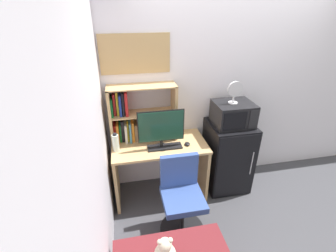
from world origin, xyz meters
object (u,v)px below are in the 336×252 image
(computer_mouse, at_px, (187,144))
(mini_fridge, at_px, (227,156))
(microwave, at_px, (233,114))
(teddy_bear, at_px, (165,252))
(monitor, at_px, (161,128))
(keyboard, at_px, (165,147))
(water_bottle, at_px, (116,143))
(desk_chair, at_px, (181,201))
(wall_corkboard, at_px, (135,54))
(hutch_bookshelf, at_px, (133,115))
(desk_fan, at_px, (235,91))

(computer_mouse, xyz_separation_m, mini_fridge, (0.60, 0.10, -0.32))
(microwave, relative_size, teddy_bear, 1.76)
(monitor, distance_m, mini_fridge, 1.08)
(keyboard, relative_size, mini_fridge, 0.43)
(keyboard, relative_size, water_bottle, 1.80)
(water_bottle, xyz_separation_m, desk_chair, (0.65, -0.55, -0.48))
(microwave, relative_size, wall_corkboard, 0.60)
(computer_mouse, relative_size, wall_corkboard, 0.10)
(desk_chair, xyz_separation_m, wall_corkboard, (-0.34, 0.88, 1.39))
(hutch_bookshelf, height_order, desk_chair, hutch_bookshelf)
(computer_mouse, relative_size, water_bottle, 0.36)
(computer_mouse, xyz_separation_m, wall_corkboard, (-0.53, 0.38, 1.00))
(monitor, height_order, mini_fridge, monitor)
(water_bottle, height_order, teddy_bear, water_bottle)
(keyboard, bearing_deg, microwave, 7.19)
(hutch_bookshelf, height_order, water_bottle, hutch_bookshelf)
(monitor, bearing_deg, hutch_bookshelf, 138.49)
(hutch_bookshelf, bearing_deg, mini_fridge, -7.93)
(monitor, relative_size, desk_chair, 0.60)
(monitor, bearing_deg, keyboard, -17.06)
(mini_fridge, distance_m, desk_chair, 1.00)
(computer_mouse, relative_size, microwave, 0.17)
(teddy_bear, bearing_deg, water_bottle, 105.77)
(keyboard, xyz_separation_m, teddy_bear, (-0.22, -1.16, -0.23))
(hutch_bookshelf, relative_size, wall_corkboard, 1.02)
(computer_mouse, distance_m, desk_fan, 0.83)
(mini_fridge, distance_m, microwave, 0.61)
(keyboard, distance_m, water_bottle, 0.57)
(mini_fridge, bearing_deg, microwave, 89.88)
(hutch_bookshelf, bearing_deg, computer_mouse, -23.88)
(teddy_bear, bearing_deg, hutch_bookshelf, 94.74)
(water_bottle, xyz_separation_m, desk_fan, (1.41, 0.05, 0.50))
(hutch_bookshelf, relative_size, microwave, 1.70)
(desk_fan, relative_size, wall_corkboard, 0.35)
(keyboard, xyz_separation_m, wall_corkboard, (-0.26, 0.38, 1.01))
(computer_mouse, bearing_deg, mini_fridge, 9.74)
(desk_fan, relative_size, desk_chair, 0.30)
(water_bottle, xyz_separation_m, microwave, (1.43, 0.06, 0.21))
(water_bottle, xyz_separation_m, teddy_bear, (0.34, -1.21, -0.32))
(computer_mouse, bearing_deg, water_bottle, 176.87)
(microwave, bearing_deg, teddy_bear, -130.59)
(keyboard, relative_size, computer_mouse, 4.94)
(microwave, bearing_deg, computer_mouse, -169.98)
(keyboard, relative_size, wall_corkboard, 0.52)
(water_bottle, bearing_deg, desk_chair, -40.36)
(computer_mouse, bearing_deg, desk_fan, 9.79)
(microwave, relative_size, desk_fan, 1.74)
(hutch_bookshelf, xyz_separation_m, keyboard, (0.34, -0.28, -0.32))
(keyboard, relative_size, teddy_bear, 1.52)
(hutch_bookshelf, distance_m, water_bottle, 0.39)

